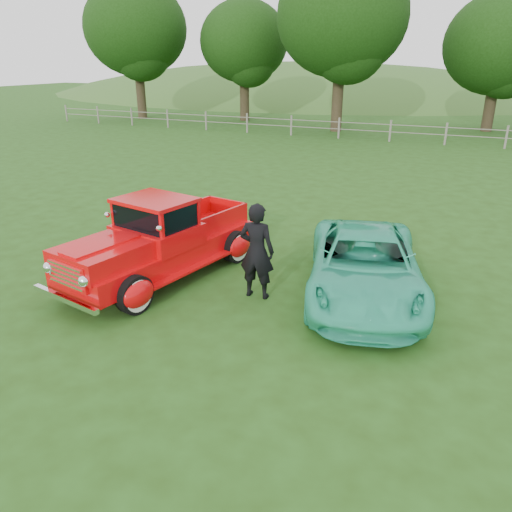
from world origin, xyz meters
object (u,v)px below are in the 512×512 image
at_px(red_pickup, 160,242).
at_px(teal_sedan, 365,266).
at_px(tree_far_west, 136,29).
at_px(tree_near_west, 342,16).
at_px(tree_mid_west, 244,42).
at_px(man, 257,251).
at_px(tree_near_east, 500,44).

bearing_deg(red_pickup, teal_sedan, 22.52).
distance_m(tree_far_west, tree_near_west, 16.03).
height_order(tree_mid_west, tree_near_west, tree_near_west).
xyz_separation_m(tree_far_west, teal_sedan, (23.08, -24.40, -5.83)).
height_order(tree_mid_west, red_pickup, tree_mid_west).
xyz_separation_m(tree_near_west, teal_sedan, (7.08, -23.40, -6.15)).
relative_size(tree_far_west, man, 5.11).
distance_m(tree_near_west, tree_near_east, 9.97).
bearing_deg(tree_near_west, red_pickup, -83.37).
distance_m(tree_near_east, teal_sedan, 27.85).
height_order(tree_near_east, red_pickup, tree_near_east).
relative_size(tree_far_west, tree_near_east, 1.19).
relative_size(red_pickup, teal_sedan, 1.11).
distance_m(tree_near_west, red_pickup, 25.13).
bearing_deg(tree_mid_west, tree_near_west, -20.56).
distance_m(tree_near_west, teal_sedan, 25.21).
relative_size(tree_mid_west, red_pickup, 1.62).
xyz_separation_m(tree_mid_west, man, (13.13, -27.31, -4.58)).
relative_size(tree_near_west, man, 5.36).
bearing_deg(tree_far_west, teal_sedan, -46.60).
height_order(tree_near_west, teal_sedan, tree_near_west).
xyz_separation_m(tree_far_west, tree_near_east, (25.00, 3.00, -1.24)).
distance_m(tree_near_east, red_pickup, 29.25).
distance_m(tree_far_west, man, 33.42).
xyz_separation_m(red_pickup, teal_sedan, (4.26, 0.84, -0.14)).
distance_m(tree_mid_west, teal_sedan, 30.80).
bearing_deg(tree_far_west, man, -50.14).
bearing_deg(tree_near_east, tree_far_west, -173.16).
bearing_deg(teal_sedan, man, -169.91).
bearing_deg(red_pickup, man, 9.76).
xyz_separation_m(tree_far_west, tree_mid_west, (8.00, 2.00, -0.94)).
height_order(tree_far_west, red_pickup, tree_far_west).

